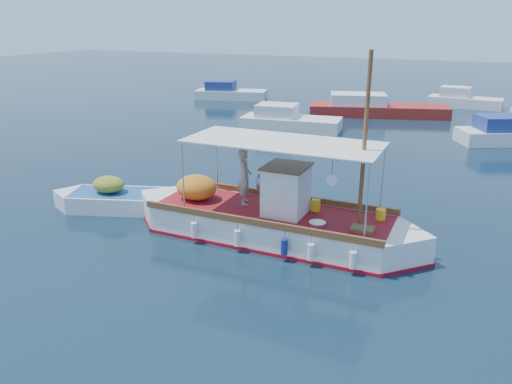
% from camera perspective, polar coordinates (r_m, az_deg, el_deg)
% --- Properties ---
extents(ground, '(160.00, 160.00, 0.00)m').
position_cam_1_polar(ground, '(16.83, 3.22, -4.77)').
color(ground, black).
rests_on(ground, ground).
extents(fishing_caique, '(10.26, 2.89, 6.26)m').
position_cam_1_polar(fishing_caique, '(16.36, 1.49, -3.35)').
color(fishing_caique, white).
rests_on(fishing_caique, ground).
extents(dinghy, '(5.66, 2.96, 1.46)m').
position_cam_1_polar(dinghy, '(19.44, -14.43, -1.05)').
color(dinghy, white).
rests_on(dinghy, ground).
extents(bg_boat_nw, '(6.59, 3.13, 1.80)m').
position_cam_1_polar(bg_boat_nw, '(32.80, 3.68, 8.01)').
color(bg_boat_nw, silver).
rests_on(bg_boat_nw, ground).
extents(bg_boat_n, '(10.39, 5.49, 1.80)m').
position_cam_1_polar(bg_boat_n, '(38.62, 13.28, 9.24)').
color(bg_boat_n, maroon).
rests_on(bg_boat_n, ground).
extents(bg_boat_far_w, '(6.60, 3.84, 1.80)m').
position_cam_1_polar(bg_boat_far_w, '(45.61, -3.10, 11.17)').
color(bg_boat_far_w, silver).
rests_on(bg_boat_far_w, ground).
extents(bg_boat_far_n, '(5.78, 2.46, 1.80)m').
position_cam_1_polar(bg_boat_far_n, '(44.65, 22.56, 9.59)').
color(bg_boat_far_n, silver).
rests_on(bg_boat_far_n, ground).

